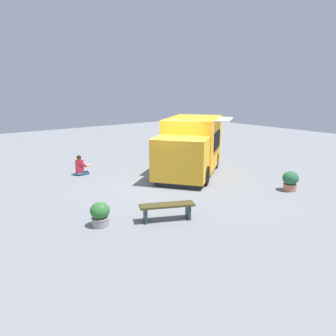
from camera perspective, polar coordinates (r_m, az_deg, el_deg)
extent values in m
plane|color=slate|center=(13.04, 0.28, -2.79)|extent=(40.00, 40.00, 0.00)
cube|color=yellow|center=(15.05, 4.48, 4.64)|extent=(3.79, 4.08, 2.24)
cube|color=yellow|center=(12.73, 2.22, 1.64)|extent=(2.57, 2.42, 1.67)
cube|color=black|center=(11.99, 1.41, 2.30)|extent=(1.44, 1.04, 0.63)
cube|color=black|center=(14.85, 8.68, 4.92)|extent=(1.12, 1.56, 0.78)
cube|color=silver|center=(14.70, 9.95, 8.49)|extent=(1.69, 2.04, 0.03)
cube|color=#1D2529|center=(14.59, 3.80, -0.56)|extent=(4.15, 4.83, 0.21)
cylinder|color=black|center=(13.33, -1.71, -0.72)|extent=(0.62, 0.74, 0.76)
cylinder|color=black|center=(12.89, 6.65, -1.33)|extent=(0.62, 0.74, 0.76)
cylinder|color=black|center=(16.03, 1.41, 1.81)|extent=(0.62, 0.74, 0.76)
cylinder|color=black|center=(15.67, 8.39, 1.37)|extent=(0.62, 0.74, 0.76)
ellipsoid|color=navy|center=(14.86, -15.30, -0.95)|extent=(0.53, 0.60, 0.12)
cube|color=navy|center=(14.81, -14.46, -0.94)|extent=(0.18, 0.37, 0.11)
cube|color=navy|center=(15.00, -14.64, -0.76)|extent=(0.18, 0.37, 0.11)
cube|color=#B22133|center=(14.78, -15.38, 0.31)|extent=(0.28, 0.35, 0.55)
sphere|color=brown|center=(14.70, -15.48, 1.71)|extent=(0.20, 0.20, 0.20)
sphere|color=black|center=(14.70, -15.48, 1.80)|extent=(0.20, 0.20, 0.20)
cube|color=#B22133|center=(14.70, -14.79, 0.57)|extent=(0.15, 0.35, 0.28)
cube|color=#B22133|center=(14.88, -14.96, 0.72)|extent=(0.15, 0.35, 0.28)
cylinder|color=#E6B15B|center=(14.85, -14.22, 0.41)|extent=(0.13, 0.35, 0.08)
cube|color=#5F9B4D|center=(14.84, -14.22, 0.47)|extent=(0.08, 0.29, 0.02)
cylinder|color=#BD7256|center=(12.99, 20.73, -3.18)|extent=(0.48, 0.48, 0.26)
torus|color=#B96D5D|center=(12.96, 20.77, -2.69)|extent=(0.50, 0.50, 0.04)
ellipsoid|color=#28633C|center=(12.89, 20.87, -1.67)|extent=(0.60, 0.60, 0.51)
sphere|color=red|center=(12.87, 19.80, -1.36)|extent=(0.09, 0.09, 0.09)
sphere|color=#E92243|center=(13.02, 20.69, -0.79)|extent=(0.07, 0.07, 0.07)
sphere|color=#DE1A43|center=(12.99, 20.16, -0.97)|extent=(0.06, 0.06, 0.06)
cylinder|color=gray|center=(9.35, -11.84, -9.26)|extent=(0.48, 0.48, 0.25)
torus|color=gray|center=(9.30, -11.88, -8.63)|extent=(0.50, 0.50, 0.04)
ellipsoid|color=#2E6C2D|center=(9.22, -11.95, -7.36)|extent=(0.55, 0.55, 0.46)
sphere|color=#A95AA7|center=(9.02, -11.63, -6.86)|extent=(0.09, 0.09, 0.09)
sphere|color=#A74AAF|center=(9.41, -11.99, -6.58)|extent=(0.05, 0.05, 0.05)
sphere|color=purple|center=(9.06, -12.91, -7.06)|extent=(0.06, 0.06, 0.06)
sphere|color=purple|center=(9.30, -12.66, -6.31)|extent=(0.09, 0.09, 0.09)
sphere|color=purple|center=(9.42, -12.02, -6.63)|extent=(0.08, 0.08, 0.08)
cube|color=#443C1C|center=(9.38, -0.18, -6.57)|extent=(1.06, 1.61, 0.06)
cube|color=#28373E|center=(9.37, -4.04, -8.29)|extent=(0.34, 0.22, 0.44)
cube|color=#28373E|center=(9.62, 3.59, -7.66)|extent=(0.34, 0.22, 0.44)
cylinder|color=#23562D|center=(18.64, 0.68, 3.57)|extent=(0.48, 0.48, 0.77)
ellipsoid|color=#1B4D2C|center=(18.57, 0.68, 4.87)|extent=(0.49, 0.49, 0.10)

